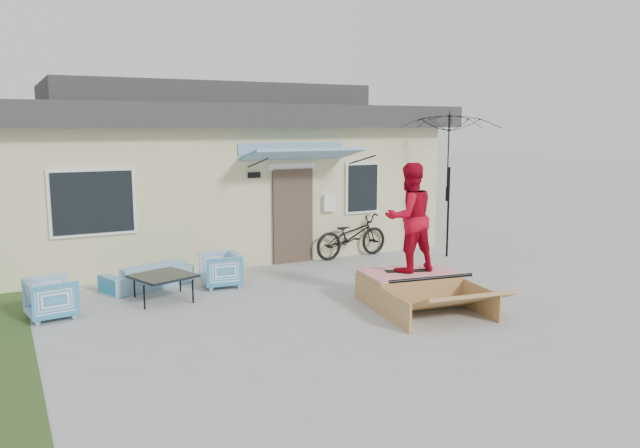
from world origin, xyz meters
name	(u,v)px	position (x,y,z in m)	size (l,w,h in m)	color
ground	(356,324)	(0.00, 0.00, 0.00)	(90.00, 90.00, 0.00)	#9A9A9A
house	(201,168)	(0.00, 7.99, 1.94)	(10.80, 8.49, 4.10)	#C9C38D
loveseat	(147,271)	(-2.39, 3.74, 0.33)	(1.68, 0.49, 0.66)	teal
armchair_left	(51,296)	(-4.16, 2.51, 0.36)	(0.71, 0.66, 0.73)	teal
armchair_right	(221,268)	(-1.13, 3.16, 0.36)	(0.70, 0.66, 0.72)	teal
coffee_table	(163,287)	(-2.33, 2.73, 0.23)	(0.93, 0.93, 0.46)	black
bicycle	(351,231)	(2.44, 4.33, 0.62)	(0.68, 1.94, 1.24)	black
patio_umbrella	(449,182)	(4.48, 3.38, 1.75)	(2.29, 2.10, 2.20)	black
skate_ramp	(409,287)	(1.46, 0.66, 0.26)	(1.57, 2.09, 0.52)	#9B7442
skateboard	(408,270)	(1.47, 0.71, 0.55)	(0.80, 0.20, 0.05)	black
skater	(409,216)	(1.47, 0.71, 1.51)	(0.92, 0.71, 1.88)	#A7061B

